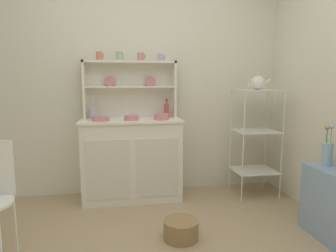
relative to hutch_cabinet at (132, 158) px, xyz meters
name	(u,v)px	position (x,y,z in m)	size (l,w,h in m)	color
wall_back	(140,82)	(0.12, 0.26, 0.81)	(3.84, 0.05, 2.50)	silver
hutch_cabinet	(132,158)	(0.00, 0.00, 0.00)	(1.05, 0.45, 0.86)	white
hutch_shelf_unit	(130,85)	(0.00, 0.16, 0.78)	(0.98, 0.18, 0.61)	silver
bakers_rack	(256,130)	(1.34, -0.13, 0.29)	(0.45, 0.38, 1.17)	silver
side_shelf_blue	(334,204)	(1.56, -1.09, -0.16)	(0.28, 0.48, 0.57)	#849EBC
floor_basket	(181,229)	(0.35, -0.91, -0.37)	(0.28, 0.28, 0.16)	#93754C
cup_terracotta_0	(99,56)	(-0.31, 0.12, 1.08)	(0.08, 0.06, 0.09)	#C67556
cup_sage_1	(120,56)	(-0.11, 0.12, 1.08)	(0.09, 0.07, 0.09)	#9EB78E
cup_rose_2	(141,57)	(0.12, 0.12, 1.07)	(0.09, 0.07, 0.08)	#D17A84
cup_lilac_3	(161,58)	(0.33, 0.12, 1.07)	(0.09, 0.07, 0.08)	#B79ECC
bowl_mixing_large	(101,118)	(-0.31, -0.07, 0.44)	(0.17, 0.17, 0.05)	#D17A84
bowl_floral_medium	(132,118)	(0.00, -0.07, 0.45)	(0.15, 0.15, 0.05)	#D17A84
bowl_cream_small	(161,117)	(0.31, -0.07, 0.45)	(0.16, 0.16, 0.06)	#D17A84
jam_bottle	(167,110)	(0.39, 0.09, 0.50)	(0.05, 0.05, 0.21)	#B74C47
utensil_jar	(94,114)	(-0.39, 0.08, 0.48)	(0.08, 0.08, 0.23)	#B2B7C6
porcelain_teapot	(258,83)	(1.33, -0.13, 0.80)	(0.24, 0.15, 0.17)	white
flower_vase	(327,152)	(1.55, -0.97, 0.24)	(0.08, 0.08, 0.34)	#8EB2D1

